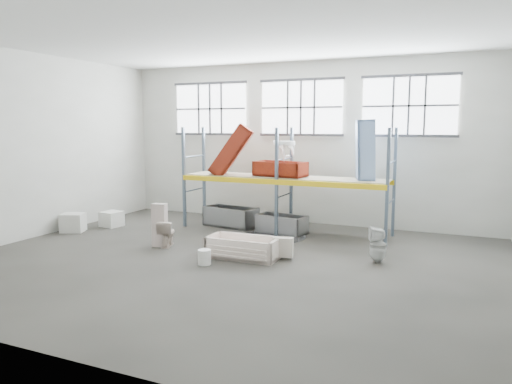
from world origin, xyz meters
The scene contains 33 objects.
floor centered at (0.00, 0.00, -0.05)m, with size 12.00×10.00×0.10m, color #4D4942.
ceiling centered at (0.00, 0.00, 5.05)m, with size 12.00×10.00×0.10m, color silver.
wall_back centered at (0.00, 5.05, 2.50)m, with size 12.00×0.10×5.00m, color #B5B4A8.
wall_front centered at (0.00, -5.05, 2.50)m, with size 12.00×0.10×5.00m, color #AAAA9D.
wall_left centered at (-6.05, 0.00, 2.50)m, with size 0.10×10.00×5.00m, color #B2B1A6.
window_left centered at (-3.20, 4.94, 3.60)m, with size 2.60×0.04×1.60m, color white.
window_mid centered at (0.00, 4.94, 3.60)m, with size 2.60×0.04×1.60m, color white.
window_right centered at (3.20, 4.94, 3.60)m, with size 2.60×0.04×1.60m, color white.
rack_upright_la centered at (-3.00, 2.90, 1.50)m, with size 0.08×0.08×3.00m, color slate.
rack_upright_lb centered at (-3.00, 4.10, 1.50)m, with size 0.08×0.08×3.00m, color slate.
rack_upright_ma centered at (0.00, 2.90, 1.50)m, with size 0.08×0.08×3.00m, color slate.
rack_upright_mb centered at (0.00, 4.10, 1.50)m, with size 0.08×0.08×3.00m, color slate.
rack_upright_ra centered at (3.00, 2.90, 1.50)m, with size 0.08×0.08×3.00m, color slate.
rack_upright_rb centered at (3.00, 4.10, 1.50)m, with size 0.08×0.08×3.00m, color slate.
rack_beam_front centered at (0.00, 2.90, 1.50)m, with size 6.00×0.10×0.14m, color yellow.
rack_beam_back centered at (0.00, 4.10, 1.50)m, with size 6.00×0.10×0.14m, color yellow.
shelf_deck centered at (0.00, 3.50, 1.58)m, with size 5.90×1.10×0.03m, color gray.
wet_patch centered at (0.00, 2.70, 0.00)m, with size 1.80×1.80×0.00m, color black.
bathtub_beige centered at (0.15, 0.42, 0.24)m, with size 1.66×0.78×0.49m, color white, non-canonical shape.
cistern_spare centered at (1.04, 0.70, 0.28)m, with size 0.47×0.22×0.44m, color beige.
sink_in_tub centered at (0.57, 0.69, 0.16)m, with size 0.39×0.39×0.14m, color beige.
toilet_beige centered at (-2.10, 0.62, 0.33)m, with size 0.37×0.66×0.67m, color beige.
cistern_tall centered at (-2.24, 0.52, 0.55)m, with size 0.36×0.23×1.10m, color #C2ACA4.
toilet_white centered at (3.09, 1.27, 0.41)m, with size 0.37×0.38×0.82m, color silver.
steel_tub_left centered at (-1.72, 3.47, 0.30)m, with size 1.62×0.75×0.59m, color #929498, non-canonical shape.
steel_tub_right centered at (0.03, 3.23, 0.26)m, with size 1.41×0.66×0.52m, color #A3A4A9, non-canonical shape.
rust_tub_flat centered at (-0.10, 3.44, 1.82)m, with size 1.48×0.69×0.42m, color maroon, non-canonical shape.
rust_tub_tilted centered at (-1.69, 3.48, 2.29)m, with size 1.67×0.78×0.47m, color maroon, non-canonical shape.
sink_on_shelf centered at (0.04, 3.37, 2.09)m, with size 0.65×0.50×0.57m, color white.
blue_tub_upright centered at (2.26, 3.67, 2.40)m, with size 1.62×0.76×0.46m, color #81A1D6, non-canonical shape.
bucket centered at (-0.39, -0.43, 0.17)m, with size 0.29×0.29×0.34m, color silver.
carton_near centered at (-5.54, 0.93, 0.27)m, with size 0.62×0.53×0.53m, color beige.
carton_far centered at (-5.02, 1.97, 0.23)m, with size 0.55×0.55×0.46m, color silver.
Camera 1 is at (4.88, -9.50, 3.07)m, focal length 34.05 mm.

